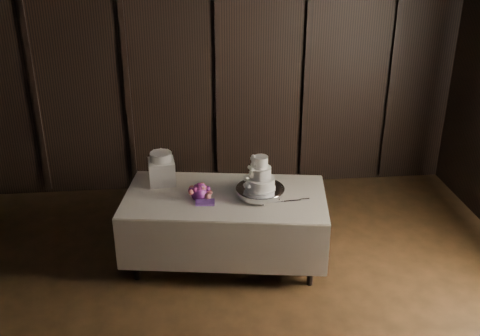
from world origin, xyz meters
name	(u,v)px	position (x,y,z in m)	size (l,w,h in m)	color
room	(253,214)	(0.00, 0.00, 1.50)	(6.08, 7.08, 3.08)	black
display_table	(225,225)	(-0.06, 1.71, 0.42)	(2.13, 1.34, 0.76)	#EFE2CF
cake_stand	(260,192)	(0.28, 1.65, 0.81)	(0.48, 0.48, 0.09)	silver
wedding_cake	(258,177)	(0.26, 1.64, 0.98)	(0.32, 0.28, 0.34)	white
bouquet	(199,192)	(-0.31, 1.67, 0.82)	(0.29, 0.39, 0.19)	#C5585C
box_pedestal	(162,172)	(-0.68, 2.06, 0.89)	(0.26, 0.26, 0.25)	white
small_cake	(161,157)	(-0.68, 2.06, 1.05)	(0.22, 0.22, 0.09)	white
cake_knife	(287,201)	(0.52, 1.51, 0.77)	(0.37, 0.02, 0.01)	silver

